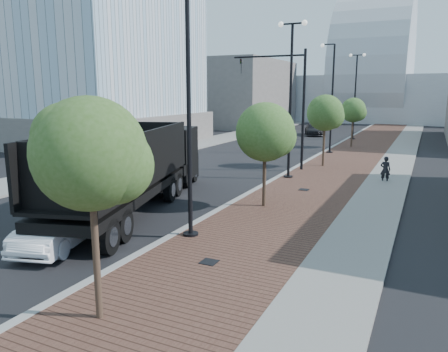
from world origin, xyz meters
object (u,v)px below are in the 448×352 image
at_px(white_sedan, 63,224).
at_px(dark_car_mid, 280,134).
at_px(pedestrian, 385,170).
at_px(dump_truck, 150,167).

relative_size(white_sedan, dark_car_mid, 1.11).
xyz_separation_m(white_sedan, dark_car_mid, (-3.91, 35.88, -0.18)).
height_order(white_sedan, pedestrian, pedestrian).
distance_m(dump_truck, dark_car_mid, 29.20).
relative_size(white_sedan, pedestrian, 2.85).
height_order(dark_car_mid, pedestrian, pedestrian).
relative_size(dark_car_mid, pedestrian, 2.57).
xyz_separation_m(white_sedan, pedestrian, (9.16, 15.85, 0.05)).
height_order(dump_truck, dark_car_mid, dump_truck).
distance_m(dump_truck, pedestrian, 13.69).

